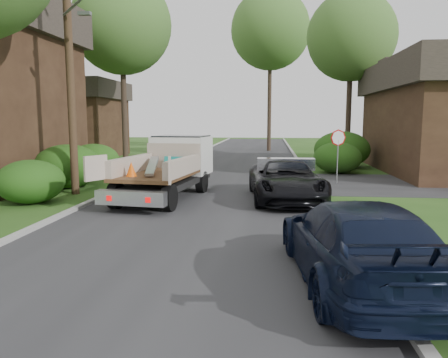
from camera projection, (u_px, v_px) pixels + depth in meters
name	position (u px, v px, depth m)	size (l,w,h in m)	color
ground	(189.00, 229.00, 11.75)	(120.00, 120.00, 0.00)	#254C15
road	(226.00, 179.00, 21.60)	(8.00, 90.00, 0.02)	#28282B
curb_left	(146.00, 177.00, 22.02)	(0.20, 90.00, 0.12)	#9E9E99
curb_right	(310.00, 179.00, 21.17)	(0.20, 90.00, 0.12)	#9E9E99
stop_sign	(338.00, 145.00, 19.83)	(0.71, 0.32, 2.48)	slate
utility_pole	(70.00, 60.00, 16.53)	(2.42, 1.25, 10.00)	#382619
house_left_far	(72.00, 118.00, 34.43)	(7.56, 7.56, 6.00)	#331F14
hedge_left_a	(30.00, 182.00, 15.25)	(2.34, 2.34, 1.53)	#1B430F
hedge_left_b	(68.00, 166.00, 18.71)	(2.86, 2.86, 1.87)	#1B430F
hedge_left_c	(94.00, 160.00, 22.20)	(2.60, 2.60, 1.70)	#1B430F
hedge_right_a	(337.00, 158.00, 23.84)	(2.60, 2.60, 1.70)	#1B430F
hedge_right_b	(342.00, 149.00, 26.69)	(3.38, 3.38, 2.21)	#1B430F
tree_left_far	(122.00, 25.00, 28.07)	(6.40, 6.40, 12.20)	#2D2119
tree_right_far	(351.00, 37.00, 29.53)	(6.00, 6.00, 11.50)	#2D2119
tree_center_far	(270.00, 30.00, 39.62)	(7.20, 7.20, 14.60)	#2D2119
flatbed_truck	(172.00, 163.00, 16.81)	(3.23, 6.26, 2.28)	black
black_pickup	(286.00, 180.00, 15.80)	(2.45, 5.30, 1.47)	black
navy_suv	(357.00, 243.00, 7.71)	(2.13, 5.24, 1.52)	black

